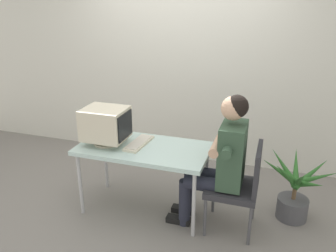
{
  "coord_description": "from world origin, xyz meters",
  "views": [
    {
      "loc": [
        1.19,
        -2.86,
        2.12
      ],
      "look_at": [
        0.26,
        0.0,
        0.97
      ],
      "focal_mm": 36.36,
      "sensor_mm": 36.0,
      "label": 1
    }
  ],
  "objects_px": {
    "office_chair": "(240,184)",
    "potted_plant": "(295,191)",
    "person_seated": "(221,158)",
    "crt_monitor": "(106,124)",
    "keyboard": "(139,143)",
    "desk": "(144,151)"
  },
  "relations": [
    {
      "from": "office_chair",
      "to": "potted_plant",
      "type": "distance_m",
      "value": 0.65
    },
    {
      "from": "office_chair",
      "to": "potted_plant",
      "type": "bearing_deg",
      "value": 34.0
    },
    {
      "from": "person_seated",
      "to": "office_chair",
      "type": "bearing_deg",
      "value": 0.0
    },
    {
      "from": "crt_monitor",
      "to": "keyboard",
      "type": "xyz_separation_m",
      "value": [
        0.32,
        0.08,
        -0.19
      ]
    },
    {
      "from": "desk",
      "to": "person_seated",
      "type": "distance_m",
      "value": 0.78
    },
    {
      "from": "person_seated",
      "to": "potted_plant",
      "type": "distance_m",
      "value": 0.89
    },
    {
      "from": "crt_monitor",
      "to": "potted_plant",
      "type": "height_order",
      "value": "crt_monitor"
    },
    {
      "from": "desk",
      "to": "crt_monitor",
      "type": "xyz_separation_m",
      "value": [
        -0.38,
        -0.04,
        0.26
      ]
    },
    {
      "from": "keyboard",
      "to": "office_chair",
      "type": "xyz_separation_m",
      "value": [
        1.03,
        -0.07,
        -0.24
      ]
    },
    {
      "from": "keyboard",
      "to": "potted_plant",
      "type": "height_order",
      "value": "keyboard"
    },
    {
      "from": "desk",
      "to": "keyboard",
      "type": "relative_size",
      "value": 2.98
    },
    {
      "from": "keyboard",
      "to": "desk",
      "type": "bearing_deg",
      "value": -29.93
    },
    {
      "from": "crt_monitor",
      "to": "office_chair",
      "type": "height_order",
      "value": "crt_monitor"
    },
    {
      "from": "desk",
      "to": "office_chair",
      "type": "distance_m",
      "value": 0.98
    },
    {
      "from": "desk",
      "to": "potted_plant",
      "type": "distance_m",
      "value": 1.55
    },
    {
      "from": "person_seated",
      "to": "potted_plant",
      "type": "bearing_deg",
      "value": 26.32
    },
    {
      "from": "desk",
      "to": "keyboard",
      "type": "height_order",
      "value": "keyboard"
    },
    {
      "from": "desk",
      "to": "potted_plant",
      "type": "height_order",
      "value": "desk"
    },
    {
      "from": "crt_monitor",
      "to": "keyboard",
      "type": "height_order",
      "value": "crt_monitor"
    },
    {
      "from": "office_chair",
      "to": "keyboard",
      "type": "bearing_deg",
      "value": 176.01
    },
    {
      "from": "keyboard",
      "to": "office_chair",
      "type": "relative_size",
      "value": 0.5
    },
    {
      "from": "keyboard",
      "to": "person_seated",
      "type": "xyz_separation_m",
      "value": [
        0.85,
        -0.07,
        -0.0
      ]
    }
  ]
}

